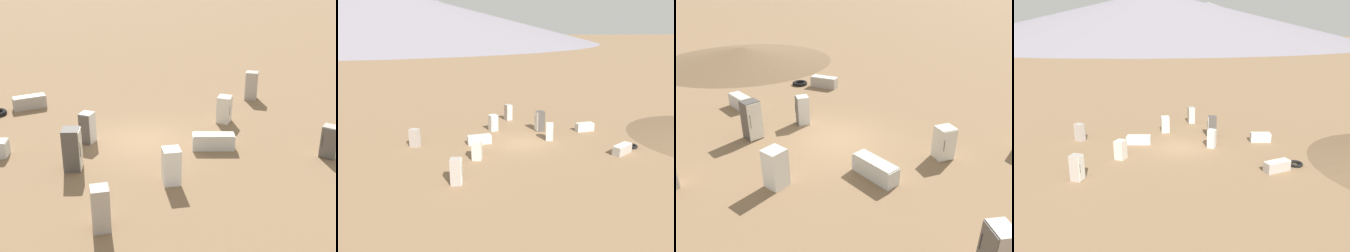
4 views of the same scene
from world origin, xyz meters
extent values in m
plane|color=#846647|center=(0.00, 0.00, 0.00)|extent=(1000.00, 1000.00, 0.00)
cone|color=gray|center=(23.15, -295.05, 16.78)|extent=(200.49, 200.49, 33.56)
cone|color=gray|center=(55.90, -223.67, 18.20)|extent=(294.16, 294.16, 36.41)
cube|color=#A89E93|center=(8.50, -0.43, 0.73)|extent=(0.89, 0.81, 1.46)
cube|color=#56514C|center=(8.38, -0.70, 0.73)|extent=(0.65, 0.32, 1.40)
cylinder|color=#2D2D2D|center=(8.14, -0.62, 0.80)|extent=(0.02, 0.02, 0.51)
cube|color=#4C4742|center=(-2.37, -3.20, 0.92)|extent=(0.80, 0.84, 1.84)
cube|color=silver|center=(-2.01, -3.13, 0.92)|extent=(0.16, 0.70, 1.77)
cylinder|color=#2D2D2D|center=(-1.94, -3.38, 1.01)|extent=(0.02, 0.02, 0.64)
cube|color=#A89E93|center=(5.21, 6.70, 0.83)|extent=(0.72, 0.68, 1.66)
cube|color=silver|center=(4.87, 6.74, 0.83)|extent=(0.11, 0.59, 1.59)
cylinder|color=#2D2D2D|center=(4.86, 6.96, 0.91)|extent=(0.02, 0.02, 0.58)
cube|color=#A89E93|center=(-0.01, -7.19, 0.82)|extent=(0.79, 0.79, 1.63)
cube|color=beige|center=(-0.13, -6.88, 0.82)|extent=(0.56, 0.25, 1.57)
cylinder|color=#2D2D2D|center=(0.06, -6.78, 0.90)|extent=(0.02, 0.02, 0.57)
cube|color=beige|center=(3.73, 2.93, 0.70)|extent=(0.78, 0.84, 1.40)
cube|color=silver|center=(4.06, 2.85, 0.70)|extent=(0.19, 0.68, 1.35)
cylinder|color=#2D2D2D|center=(4.04, 2.60, 0.77)|extent=(0.02, 0.02, 0.49)
cube|color=#A89E93|center=(-7.14, 3.35, 0.34)|extent=(1.84, 1.52, 0.68)
cube|color=silver|center=(-7.14, 3.35, 0.70)|extent=(1.76, 1.46, 0.04)
cube|color=silver|center=(-2.54, -0.49, 0.74)|extent=(0.71, 0.70, 1.48)
cube|color=#56514C|center=(-2.62, -0.79, 0.74)|extent=(0.55, 0.17, 1.42)
cylinder|color=#2D2D2D|center=(-2.82, -0.77, 0.81)|extent=(0.02, 0.02, 0.52)
cube|color=white|center=(1.89, -3.75, 0.75)|extent=(0.87, 0.87, 1.50)
cube|color=beige|center=(1.77, -3.41, 0.75)|extent=(0.64, 0.25, 1.44)
cylinder|color=#2D2D2D|center=(1.99, -3.30, 0.83)|extent=(0.02, 0.02, 0.53)
cube|color=silver|center=(3.37, -0.38, 0.35)|extent=(2.00, 0.89, 0.69)
cube|color=beige|center=(3.37, -0.38, 0.71)|extent=(1.92, 0.86, 0.04)
cube|color=silver|center=(-6.45, -2.58, 0.36)|extent=(1.73, 0.92, 0.72)
cube|color=beige|center=(-6.45, -2.58, 0.74)|extent=(1.66, 0.89, 0.04)
torus|color=black|center=(-8.51, 2.16, 0.11)|extent=(1.02, 1.02, 0.22)
camera|label=1|loc=(4.10, -19.92, 9.49)|focal=50.00mm
camera|label=2|loc=(4.75, 24.99, 9.06)|focal=35.00mm
camera|label=3|loc=(11.61, -7.04, 7.10)|focal=35.00mm
camera|label=4|loc=(-4.15, 23.97, 8.95)|focal=35.00mm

